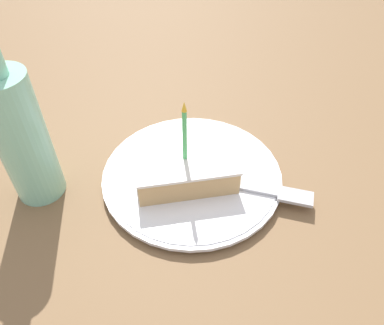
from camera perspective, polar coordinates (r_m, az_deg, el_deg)
The scene contains 5 objects.
ground_plane at distance 0.54m, azimuth 1.04°, elevation -4.56°, with size 2.40×2.40×0.04m.
plate at distance 0.52m, azimuth 0.00°, elevation -1.95°, with size 0.25×0.25×0.01m.
cake_slice at distance 0.49m, azimuth -0.95°, elevation -1.20°, with size 0.08×0.13×0.13m.
fork at distance 0.50m, azimuth 8.41°, elevation -3.75°, with size 0.10×0.19×0.01m.
bottle at distance 0.49m, azimuth -24.71°, elevation 3.86°, with size 0.06×0.06×0.24m.
Camera 1 is at (-0.34, 0.07, 0.38)m, focal length 35.00 mm.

